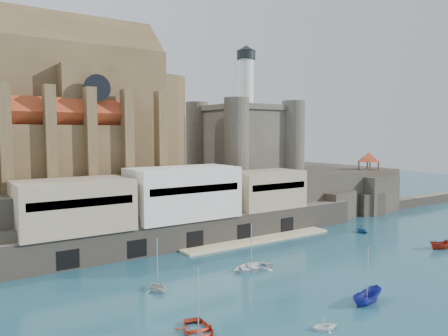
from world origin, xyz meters
name	(u,v)px	position (x,y,z in m)	size (l,w,h in m)	color
ground	(330,269)	(0.00, 0.00, 0.00)	(300.00, 300.00, 0.00)	#1A4757
promontory	(187,198)	(-0.19, 39.37, 4.92)	(100.00, 36.00, 10.00)	black
quay	(183,209)	(-10.19, 23.07, 6.07)	(70.00, 12.00, 13.05)	#686053
church	(65,114)	(-24.13, 41.85, 22.13)	(47.00, 25.93, 30.51)	brown
castle_keep	(244,135)	(16.08, 41.08, 18.31)	(21.20, 21.20, 29.30)	#443F36
rock_outcrop	(368,194)	(42.00, 25.84, 4.02)	(14.50, 10.50, 8.70)	black
pavilion	(369,158)	(42.00, 26.00, 12.73)	(6.40, 6.40, 5.40)	brown
breakwater	(431,203)	(66.00, 24.00, 0.00)	(40.00, 3.00, 2.40)	#686053
boat_0	(198,334)	(-25.04, -6.58, 0.00)	(4.08, 1.18, 5.72)	#B02A17
boat_1	(325,329)	(-14.53, -12.52, 0.00)	(2.26, 1.38, 2.62)	white
boat_2	(367,303)	(-5.85, -10.69, 0.00)	(1.82, 1.87, 4.84)	navy
boat_4	(158,291)	(-23.26, 5.79, 0.00)	(2.99, 1.82, 3.46)	beige
boat_5	(442,249)	(23.05, -3.02, 0.00)	(1.70, 1.74, 4.51)	maroon
boat_6	(251,269)	(-9.04, 6.00, 0.00)	(4.44, 1.29, 6.21)	white
boat_7	(362,233)	(21.79, 11.75, 0.00)	(2.73, 1.67, 3.16)	navy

